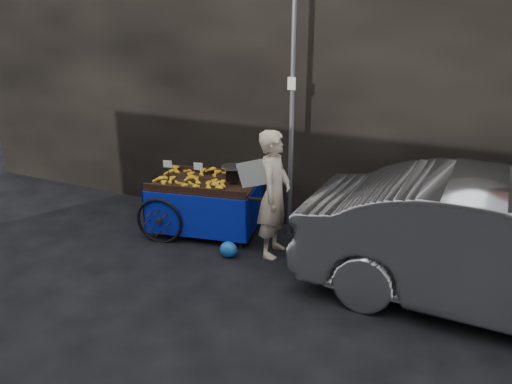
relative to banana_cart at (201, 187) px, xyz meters
The scene contains 7 objects.
ground 1.49m from the banana_cart, 38.44° to the right, with size 80.00×80.00×0.00m, color black.
building_wall 2.87m from the banana_cart, 52.01° to the left, with size 13.50×2.00×5.00m.
street_pole 1.88m from the banana_cart, 20.75° to the left, with size 0.12×0.10×4.00m.
banana_cart is the anchor object (origin of this frame).
vendor 1.37m from the banana_cart, ahead, with size 0.79×0.71×1.87m.
plastic_bag 1.19m from the banana_cart, 37.87° to the right, with size 0.27×0.21×0.24m, color #1859B4.
parked_car 4.38m from the banana_cart, ahead, with size 1.69×4.84×1.59m, color silver.
Camera 1 is at (2.88, -5.54, 3.48)m, focal length 35.00 mm.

